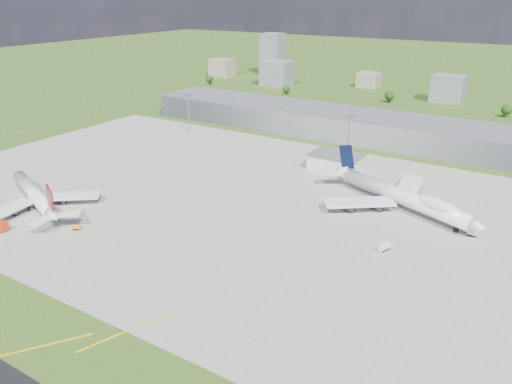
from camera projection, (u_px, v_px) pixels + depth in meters
The scene contains 20 objects.
ground at pixel (353, 144), 306.50m from camera, with size 1400.00×1400.00×0.00m, color #34551A.
apron at pixel (279, 209), 215.13m from camera, with size 360.00×190.00×0.08m, color gray.
terminal at pixel (363, 127), 315.47m from camera, with size 300.00×42.00×15.00m, color gray.
ops_building at pixel (336, 163), 260.80m from camera, with size 26.00×16.00×8.00m, color silver.
mast_west at pixel (188, 107), 321.39m from camera, with size 3.50×2.00×25.90m.
mast_center at pixel (349, 131), 267.43m from camera, with size 3.50×2.00×25.90m.
airliner_red_twin at pixel (36, 196), 216.02m from camera, with size 64.12×48.51×18.39m.
airliner_blue_quad at pixel (403, 197), 212.69m from camera, with size 76.18×57.89×20.97m.
tug_yellow at pixel (77, 228), 196.37m from camera, with size 3.62×3.18×1.61m.
van_white_near at pixel (384, 247), 180.69m from camera, with size 3.72×5.27×2.48m.
van_white_far at pixel (473, 234), 191.05m from camera, with size 4.20×2.19×2.17m.
bldg_far_w at pixel (222, 68), 544.66m from camera, with size 24.00×20.00×18.00m, color gray.
bldg_w at pixel (277, 73), 488.56m from camera, with size 28.00×22.00×24.00m, color slate.
bldg_cw at pixel (369, 80), 482.64m from camera, with size 20.00×18.00×14.00m, color gray.
bldg_c at pixel (448, 88), 418.31m from camera, with size 26.00×20.00×22.00m, color slate.
bldg_tall_w at pixel (272, 54), 551.58m from camera, with size 22.00×20.00×44.00m, color slate.
tree_far_w at pixel (210, 79), 496.98m from camera, with size 7.20×7.20×8.80m.
tree_w at pixel (286, 89), 449.02m from camera, with size 6.75×6.75×8.25m.
tree_c at pixel (389, 96), 416.29m from camera, with size 8.10×8.10×9.90m.
tree_e at pixel (506, 110), 368.34m from camera, with size 7.65×7.65×9.35m.
Camera 1 is at (105.58, -132.02, 87.83)m, focal length 35.00 mm.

